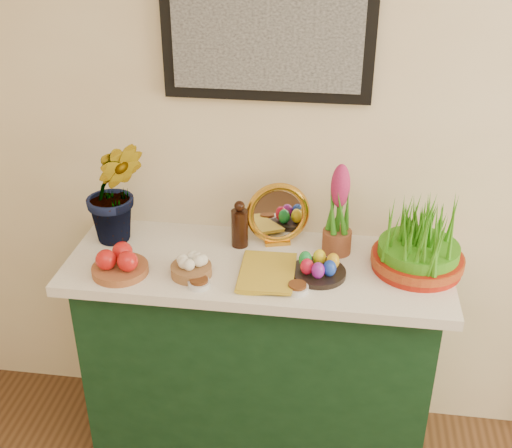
{
  "coord_description": "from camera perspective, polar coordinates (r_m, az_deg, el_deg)",
  "views": [
    {
      "loc": [
        -0.14,
        0.01,
        2.12
      ],
      "look_at": [
        -0.41,
        1.95,
        1.07
      ],
      "focal_mm": 45.0,
      "sensor_mm": 36.0,
      "label": 1
    }
  ],
  "objects": [
    {
      "name": "apple_bowl",
      "position": [
        2.32,
        -12.04,
        -3.37
      ],
      "size": [
        0.21,
        0.21,
        0.1
      ],
      "color": "brown",
      "rests_on": "tablecloth"
    },
    {
      "name": "wheatgrass_sabzeh",
      "position": [
        2.33,
        14.36,
        -1.37
      ],
      "size": [
        0.33,
        0.33,
        0.27
      ],
      "color": "#9B180B",
      "rests_on": "tablecloth"
    },
    {
      "name": "sideboard",
      "position": [
        2.63,
        0.16,
        -11.93
      ],
      "size": [
        1.3,
        0.45,
        0.85
      ],
      "primitive_type": "cube",
      "color": "#14371D",
      "rests_on": "ground"
    },
    {
      "name": "spice_dish_right",
      "position": [
        2.19,
        3.69,
        -5.69
      ],
      "size": [
        0.08,
        0.08,
        0.03
      ],
      "color": "silver",
      "rests_on": "tablecloth"
    },
    {
      "name": "egg_plate",
      "position": [
        2.27,
        5.57,
        -3.92
      ],
      "size": [
        0.21,
        0.21,
        0.08
      ],
      "color": "black",
      "rests_on": "tablecloth"
    },
    {
      "name": "hyacinth_green",
      "position": [
        2.43,
        -12.57,
        4.27
      ],
      "size": [
        0.32,
        0.29,
        0.55
      ],
      "primitive_type": "imported",
      "rotation": [
        0.0,
        0.0,
        0.26
      ],
      "color": "#2E7C1A",
      "rests_on": "tablecloth"
    },
    {
      "name": "tablecloth",
      "position": [
        2.37,
        0.17,
        -3.69
      ],
      "size": [
        1.4,
        0.55,
        0.04
      ],
      "primitive_type": "cube",
      "color": "white",
      "rests_on": "sideboard"
    },
    {
      "name": "garlic_basket",
      "position": [
        2.27,
        -5.79,
        -3.81
      ],
      "size": [
        0.16,
        0.16,
        0.08
      ],
      "color": "#96623C",
      "rests_on": "tablecloth"
    },
    {
      "name": "spice_dish_left",
      "position": [
        2.22,
        -5.08,
        -5.24
      ],
      "size": [
        0.08,
        0.08,
        0.03
      ],
      "color": "silver",
      "rests_on": "tablecloth"
    },
    {
      "name": "vinegar_cruet",
      "position": [
        2.42,
        -1.46,
        -0.19
      ],
      "size": [
        0.06,
        0.06,
        0.19
      ],
      "color": "black",
      "rests_on": "tablecloth"
    },
    {
      "name": "mirror",
      "position": [
        2.43,
        1.97,
        0.85
      ],
      "size": [
        0.25,
        0.12,
        0.25
      ],
      "color": "gold",
      "rests_on": "tablecloth"
    },
    {
      "name": "book",
      "position": [
        2.27,
        -1.47,
        -4.13
      ],
      "size": [
        0.18,
        0.26,
        0.04
      ],
      "primitive_type": "imported",
      "rotation": [
        0.0,
        0.0,
        0.02
      ],
      "color": "gold",
      "rests_on": "tablecloth"
    },
    {
      "name": "hyacinth_pink",
      "position": [
        2.36,
        7.35,
        0.9
      ],
      "size": [
        0.11,
        0.11,
        0.36
      ],
      "color": "brown",
      "rests_on": "tablecloth"
    }
  ]
}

